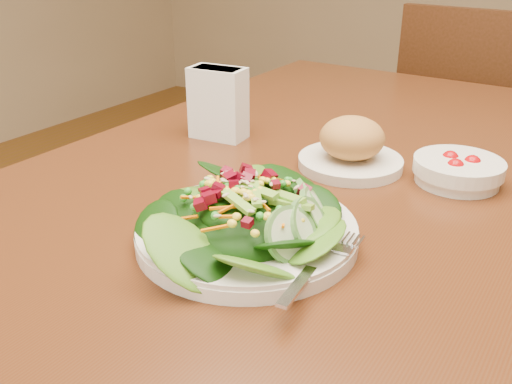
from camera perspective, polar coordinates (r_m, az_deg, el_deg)
dining_table at (r=0.94m, az=7.45°, el=-3.81°), size 0.90×1.40×0.75m
chair_far at (r=1.89m, az=20.37°, el=4.21°), size 0.43×0.44×0.90m
salad_plate at (r=0.68m, az=-0.27°, el=-3.00°), size 0.27×0.27×0.08m
bread_plate at (r=0.91m, az=9.51°, el=4.43°), size 0.16×0.16×0.08m
tomato_bowl at (r=0.90m, az=19.54°, el=2.05°), size 0.13×0.13×0.04m
napkin_holder at (r=1.02m, az=-3.81°, el=9.03°), size 0.10×0.06×0.13m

